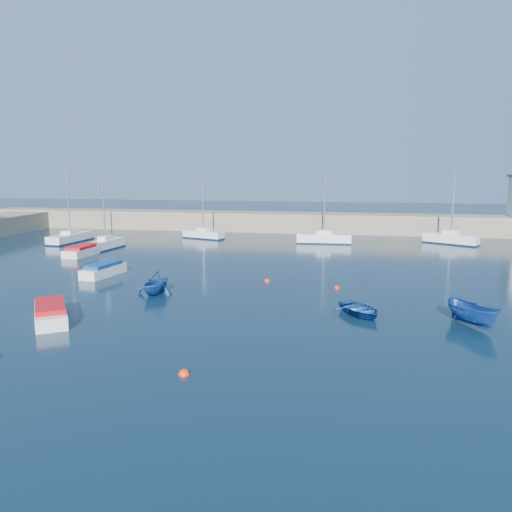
% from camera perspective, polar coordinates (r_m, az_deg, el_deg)
% --- Properties ---
extents(ground, '(220.00, 220.00, 0.00)m').
position_cam_1_polar(ground, '(24.82, -0.18, -10.53)').
color(ground, '#0B1F30').
rests_on(ground, ground).
extents(back_wall, '(96.00, 4.50, 2.60)m').
position_cam_1_polar(back_wall, '(69.38, 6.79, 3.80)').
color(back_wall, '#7A705D').
rests_on(back_wall, ground).
extents(sailboat_3, '(2.15, 5.49, 7.18)m').
position_cam_1_polar(sailboat_3, '(56.61, -16.80, 1.31)').
color(sailboat_3, silver).
rests_on(sailboat_3, ground).
extents(sailboat_4, '(2.51, 6.91, 8.79)m').
position_cam_1_polar(sailboat_4, '(63.57, -20.43, 2.00)').
color(sailboat_4, silver).
rests_on(sailboat_4, ground).
extents(sailboat_5, '(5.58, 3.16, 7.16)m').
position_cam_1_polar(sailboat_5, '(63.02, -6.03, 2.50)').
color(sailboat_5, silver).
rests_on(sailboat_5, ground).
extents(sailboat_6, '(6.35, 2.01, 8.34)m').
position_cam_1_polar(sailboat_6, '(59.17, 7.76, 2.05)').
color(sailboat_6, silver).
rests_on(sailboat_6, ground).
extents(sailboat_7, '(6.14, 4.56, 8.18)m').
position_cam_1_polar(sailboat_7, '(62.41, 21.36, 1.89)').
color(sailboat_7, silver).
rests_on(sailboat_7, ground).
extents(motorboat_0, '(4.01, 4.82, 1.05)m').
position_cam_1_polar(motorboat_0, '(31.27, -22.45, -6.00)').
color(motorboat_0, silver).
rests_on(motorboat_0, ground).
extents(motorboat_1, '(2.22, 4.55, 1.07)m').
position_cam_1_polar(motorboat_1, '(42.75, -17.04, -1.51)').
color(motorboat_1, silver).
rests_on(motorboat_1, ground).
extents(motorboat_2, '(2.06, 5.12, 1.03)m').
position_cam_1_polar(motorboat_2, '(53.53, -19.12, 0.61)').
color(motorboat_2, silver).
rests_on(motorboat_2, ground).
extents(dinghy_center, '(3.87, 4.14, 0.70)m').
position_cam_1_polar(dinghy_center, '(30.69, 11.80, -6.01)').
color(dinghy_center, navy).
rests_on(dinghy_center, ground).
extents(dinghy_left, '(3.27, 3.61, 1.65)m').
position_cam_1_polar(dinghy_left, '(35.56, -11.39, -3.00)').
color(dinghy_left, navy).
rests_on(dinghy_left, ground).
extents(dinghy_right, '(3.04, 3.71, 1.37)m').
position_cam_1_polar(dinghy_right, '(30.48, 23.56, -6.11)').
color(dinghy_right, navy).
rests_on(dinghy_right, ground).
extents(buoy_0, '(0.50, 0.50, 0.50)m').
position_cam_1_polar(buoy_0, '(22.11, -8.21, -13.29)').
color(buoy_0, '#FF2F0D').
rests_on(buoy_0, ground).
extents(buoy_1, '(0.47, 0.47, 0.47)m').
position_cam_1_polar(buoy_1, '(37.17, 9.24, -3.68)').
color(buoy_1, red).
rests_on(buoy_1, ground).
extents(buoy_3, '(0.45, 0.45, 0.45)m').
position_cam_1_polar(buoy_3, '(38.93, 1.28, -2.93)').
color(buoy_3, '#FF2F0D').
rests_on(buoy_3, ground).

